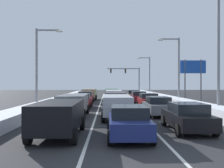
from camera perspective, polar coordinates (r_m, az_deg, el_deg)
The scene contains 26 objects.
ground_plane at distance 26.81m, azimuth 0.68°, elevation -5.31°, with size 136.02×136.02×0.00m, color #28282B.
lane_stripe_between_right_lane_and_center_lane at distance 32.11m, azimuth 3.44°, elevation -4.39°, with size 0.14×57.55×0.01m, color silver.
lane_stripe_between_center_lane_and_left_lane at distance 32.02m, azimuth -2.66°, elevation -4.41°, with size 0.14×57.55×0.01m, color silver.
snow_bank_right_shoulder at distance 32.92m, azimuth 12.69°, elevation -3.51°, with size 1.67×57.55×0.90m, color white.
snow_bank_left_shoulder at distance 32.57m, azimuth -12.04°, elevation -3.70°, with size 1.96×57.55×0.73m, color white.
sedan_black_right_lane_nearest at distance 14.18m, azimuth 16.74°, elevation -7.15°, with size 2.00×4.50×1.51m.
sedan_gray_right_lane_second at distance 20.20m, azimuth 10.37°, elevation -4.95°, with size 2.00×4.50×1.51m.
sedan_red_right_lane_third at distance 26.63m, azimuth 8.26°, elevation -3.70°, with size 2.00×4.50×1.51m.
sedan_maroon_right_lane_fourth at distance 32.84m, azimuth 6.07°, elevation -2.96°, with size 2.00×4.50×1.51m.
sedan_tan_right_lane_fifth at distance 38.36m, azimuth 4.88°, elevation -2.51°, with size 2.00×4.50×1.51m.
sedan_navy_center_lane_nearest at distance 11.97m, azimuth 3.76°, elevation -8.50°, with size 2.00×4.50×1.51m.
suv_silver_center_lane_second at distance 18.04m, azimuth 1.13°, elevation -4.76°, with size 2.16×4.90×1.67m.
suv_charcoal_center_lane_third at distance 24.95m, azimuth 0.79°, elevation -3.38°, with size 2.16×4.90×1.67m.
suv_white_center_lane_fourth at distance 31.84m, azimuth 0.33°, elevation -2.61°, with size 2.16×4.90×1.67m.
suv_green_center_lane_fifth at distance 38.34m, azimuth -0.06°, elevation -2.13°, with size 2.16×4.90×1.67m.
suv_black_left_lane_nearest at distance 12.45m, azimuth -12.01°, elevation -7.00°, with size 2.16×4.90×1.67m.
suv_gray_left_lane_second at distance 19.62m, azimuth -8.81°, elevation -4.36°, with size 2.16×4.90×1.67m.
sedan_red_left_lane_third at distance 26.23m, azimuth -6.88°, elevation -3.76°, with size 2.00×4.50×1.51m.
sedan_maroon_left_lane_fourth at distance 32.51m, azimuth -6.07°, elevation -3.00°, with size 2.00×4.50×1.51m.
suv_tan_left_lane_fifth at distance 38.53m, azimuth -5.17°, elevation -2.12°, with size 2.16×4.90×1.67m.
traffic_light_gantry at distance 58.31m, azimuth 3.94°, elevation 2.09°, with size 7.54×0.47×6.20m.
street_lamp_right_near at distance 20.72m, azimuth 22.30°, elevation 8.50°, with size 2.66×0.36×9.48m.
street_lamp_right_mid at distance 30.46m, azimuth 14.33°, elevation 4.31°, with size 2.66×0.36×7.92m.
street_lamp_right_far at distance 50.92m, azimuth 8.16°, elevation 2.61°, with size 2.66×0.36×7.84m.
street_lamp_left_mid at distance 25.59m, azimuth -16.02°, elevation 5.10°, with size 2.66×0.36×7.93m.
roadside_sign_right at distance 32.61m, azimuth 17.98°, elevation 2.73°, with size 3.20×0.16×5.50m.
Camera 1 is at (-0.82, -5.75, 2.58)m, focal length 40.08 mm.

